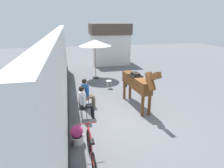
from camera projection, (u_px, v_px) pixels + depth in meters
The scene contains 11 objects.
ground_plane at pixel (112, 91), 10.61m from camera, with size 40.00×40.00×0.00m, color slate.
pub_facade_wall at pixel (62, 75), 8.20m from camera, with size 0.34×14.00×3.40m.
distant_cottage at pixel (109, 44), 16.97m from camera, with size 3.40×2.60×3.50m.
seated_visitor_near at pixel (84, 101), 7.43m from camera, with size 0.61×0.49×1.39m.
seated_visitor_far at pixel (87, 92), 8.35m from camera, with size 0.61×0.48×1.39m.
saddled_horse_center at pixel (137, 83), 8.33m from camera, with size 0.67×2.99×2.06m.
flower_planter_near at pixel (77, 134), 6.02m from camera, with size 0.43×0.43×0.64m.
leaning_bicycle at pixel (91, 152), 5.13m from camera, with size 0.50×1.76×1.02m.
cafe_parasol at pixel (95, 43), 12.31m from camera, with size 2.10×2.10×2.58m.
spare_stool_white at pixel (109, 82), 10.98m from camera, with size 0.32×0.32×0.46m.
satchel_bag at pixel (80, 101), 9.10m from camera, with size 0.28×0.12×0.20m, color brown.
Camera 1 is at (-2.19, -6.69, 3.76)m, focal length 30.57 mm.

